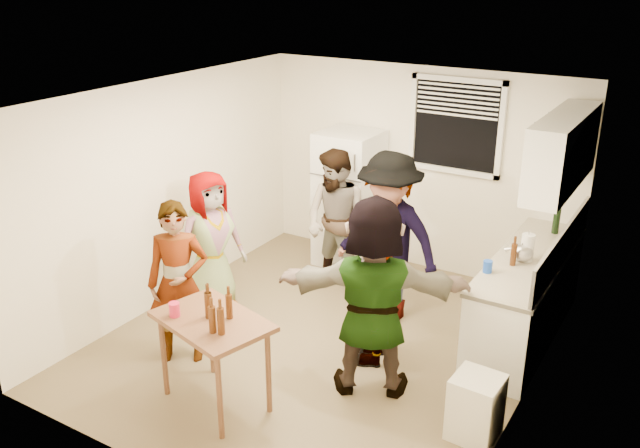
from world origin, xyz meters
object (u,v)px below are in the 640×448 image
Objects in this scene: blue_cup at (487,272)px; beer_bottle_table at (230,318)px; red_cup at (175,316)px; guest_stripe at (185,356)px; guest_orange at (370,387)px; wine_bottle at (555,233)px; guest_back_left at (336,287)px; kettle at (522,261)px; serving_table at (218,402)px; guest_black at (374,358)px; guest_grey at (215,307)px; guest_back_right at (385,318)px; refrigerator at (349,199)px; beer_bottle_counter at (512,265)px; trash_bin at (475,410)px.

blue_cup is 0.54× the size of beer_bottle_table.
red_cup is at bearing -152.82° from beer_bottle_table.
guest_stripe is 1.86m from guest_orange.
wine_bottle is 0.17× the size of guest_back_left.
kettle reaches higher than guest_orange.
wine_bottle is 2.71m from guest_orange.
blue_cup is (-0.31, -1.32, 0.00)m from wine_bottle.
serving_table is at bearing -77.36° from guest_back_left.
wine_bottle is at bearing 132.33° from guest_black.
guest_stripe is 0.87× the size of guest_orange.
beer_bottle_table is at bearing -121.06° from wine_bottle.
guest_back_right is (1.75, 0.77, 0.00)m from guest_grey.
red_cup is 0.08× the size of guest_grey.
beer_bottle_table is (0.59, -3.13, -0.02)m from refrigerator.
beer_bottle_table is at bearing -127.01° from kettle.
beer_bottle_table is 0.14× the size of guest_black.
blue_cup reaches higher than guest_back_left.
guest_stripe is (-0.27, -2.81, -0.85)m from refrigerator.
beer_bottle_counter is at bearing -53.64° from guest_grey.
trash_bin is 2.22m from serving_table.
trash_bin is at bearing -26.90° from guest_stripe.
serving_table is at bearing -127.68° from kettle.
wine_bottle is 4.07m from guest_stripe.
serving_table is 0.62× the size of guest_stripe.
guest_grey is at bearing 169.15° from trash_bin.
kettle is 3.42m from guest_stripe.
serving_table is 2.49m from guest_back_left.
kettle is 1.99× the size of red_cup.
beer_bottle_counter reaches higher than serving_table.
trash_bin is 4.48× the size of red_cup.
kettle is at bearing 70.13° from beer_bottle_counter.
guest_grey is (-1.14, 1.35, 0.00)m from serving_table.
serving_table reaches higher than guest_back_right.
trash_bin is at bearing 19.49° from serving_table.
guest_grey is 1.05× the size of guest_black.
guest_stripe is at bearing -148.31° from blue_cup.
red_cup reaches higher than guest_orange.
guest_back_left is 1.11× the size of guest_black.
guest_grey is (-0.85, 1.48, -0.83)m from red_cup.
guest_orange is (1.35, 1.02, -0.83)m from red_cup.
serving_table is 0.53× the size of guest_back_right.
wine_bottle is (0.10, 0.90, 0.00)m from kettle.
beer_bottle_table is 0.47m from red_cup.
guest_back_right is at bearing 68.11° from red_cup.
blue_cup is 0.21× the size of trash_bin.
kettle is 1.12× the size of beer_bottle_table.
kettle is at bearing -96.32° from wine_bottle.
kettle is at bearing 48.08° from red_cup.
wine_bottle is 1.05m from beer_bottle_counter.
blue_cup is (2.19, -1.29, 0.05)m from refrigerator.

